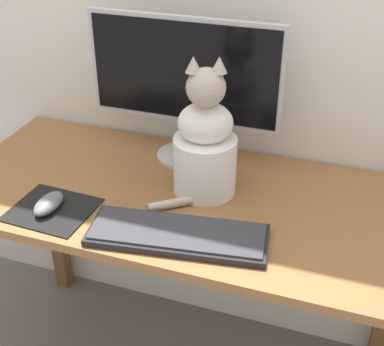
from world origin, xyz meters
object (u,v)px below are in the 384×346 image
Objects in this scene: cat at (205,145)px; keyboard at (178,235)px; computer_mouse_left at (49,204)px; monitor at (184,80)px.

keyboard is at bearing -106.26° from cat.
cat is at bearing 83.11° from keyboard.
monitor is at bearing 57.83° from computer_mouse_left.
keyboard is 0.26m from cat.
monitor is 5.16× the size of computer_mouse_left.
cat reaches higher than computer_mouse_left.
keyboard is 1.17× the size of cat.
monitor is at bearing 99.15° from keyboard.
monitor is 1.25× the size of keyboard.
cat is at bearing -54.63° from monitor.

